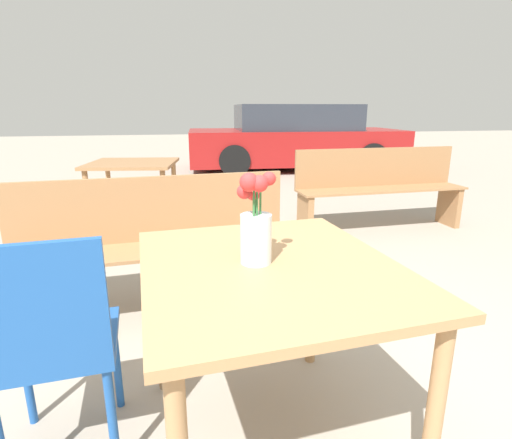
% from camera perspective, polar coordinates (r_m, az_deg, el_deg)
% --- Properties ---
extents(table_front, '(0.92, 1.04, 0.74)m').
position_cam_1_polar(table_front, '(1.40, 1.94, -9.92)').
color(table_front, tan).
rests_on(table_front, ground_plane).
extents(flower_vase, '(0.13, 0.15, 0.32)m').
position_cam_1_polar(flower_vase, '(1.33, -0.06, -1.48)').
color(flower_vase, silver).
rests_on(flower_vase, table_front).
extents(cafe_chair, '(0.43, 0.43, 0.87)m').
position_cam_1_polar(cafe_chair, '(1.54, -27.22, -15.02)').
color(cafe_chair, '#1E519E').
rests_on(cafe_chair, ground_plane).
extents(bench_near, '(1.68, 0.48, 0.85)m').
position_cam_1_polar(bench_near, '(2.50, -14.33, -3.12)').
color(bench_near, '#9E7047').
rests_on(bench_near, ground_plane).
extents(bench_middle, '(1.81, 0.41, 0.85)m').
position_cam_1_polar(bench_middle, '(4.41, 17.11, 4.73)').
color(bench_middle, '#9E7047').
rests_on(bench_middle, ground_plane).
extents(table_back, '(0.94, 0.90, 0.73)m').
position_cam_1_polar(table_back, '(4.23, -17.16, 6.34)').
color(table_back, '#9E7047').
rests_on(table_back, ground_plane).
extents(parked_car, '(4.55, 2.15, 1.34)m').
position_cam_1_polar(parked_car, '(8.73, 5.56, 11.41)').
color(parked_car, maroon).
rests_on(parked_car, ground_plane).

